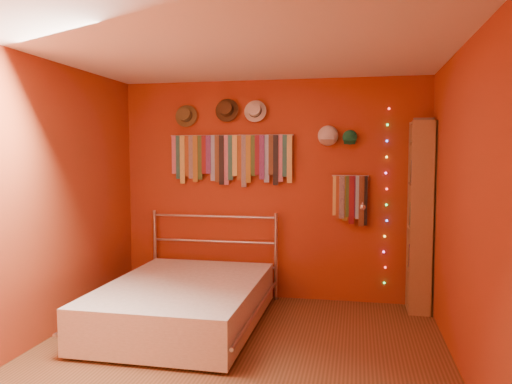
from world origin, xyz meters
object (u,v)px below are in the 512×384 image
Objects in this scene: bed at (184,302)px; reading_lamp at (362,207)px; tie_rack at (231,157)px; bookshelf at (424,216)px.

reading_lamp is at bearing 28.63° from bed.
bed is at bearing -100.47° from tie_rack.
tie_rack reaches higher than bed.
tie_rack is 0.72× the size of bookshelf.
tie_rack is at bearing 173.89° from reading_lamp.
tie_rack is 1.77m from bed.
bed is (-2.32, -0.92, -0.79)m from bookshelf.
bookshelf is 2.62m from bed.
reading_lamp is 2.11m from bed.
bookshelf is 0.97× the size of bed.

